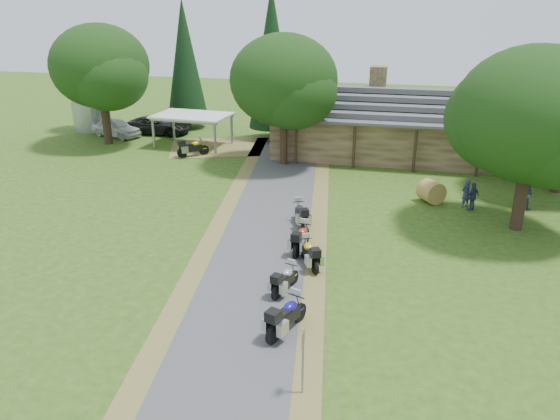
% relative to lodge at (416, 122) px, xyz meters
% --- Properties ---
extents(ground, '(120.00, 120.00, 0.00)m').
position_rel_lodge_xyz_m(ground, '(-6.00, -24.00, -2.45)').
color(ground, '#2E4E16').
rests_on(ground, ground).
extents(driveway, '(51.95, 51.95, 0.00)m').
position_rel_lodge_xyz_m(driveway, '(-6.50, -20.00, -2.45)').
color(driveway, '#434346').
rests_on(driveway, ground).
extents(lodge, '(21.40, 9.40, 4.90)m').
position_rel_lodge_xyz_m(lodge, '(0.00, 0.00, 0.00)').
color(lodge, brown).
rests_on(lodge, ground).
extents(silo, '(3.34, 3.34, 6.56)m').
position_rel_lodge_xyz_m(silo, '(-27.67, 2.06, 0.83)').
color(silo, gray).
rests_on(silo, ground).
extents(carport, '(5.99, 4.23, 2.48)m').
position_rel_lodge_xyz_m(carport, '(-16.85, -1.31, -1.21)').
color(carport, silver).
rests_on(carport, ground).
extents(car_white_sedan, '(4.14, 6.23, 1.92)m').
position_rel_lodge_xyz_m(car_white_sedan, '(-24.31, 0.12, -1.49)').
color(car_white_sedan, silver).
rests_on(car_white_sedan, ground).
extents(car_dark_suv, '(2.68, 5.96, 2.25)m').
position_rel_lodge_xyz_m(car_dark_suv, '(-21.30, 1.84, -1.32)').
color(car_dark_suv, black).
rests_on(car_dark_suv, ground).
extents(motorcycle_row_a, '(1.36, 2.16, 1.41)m').
position_rel_lodge_xyz_m(motorcycle_row_a, '(-4.12, -24.70, -1.75)').
color(motorcycle_row_a, '#1A1192').
rests_on(motorcycle_row_a, ground).
extents(motorcycle_row_b, '(1.04, 1.84, 1.20)m').
position_rel_lodge_xyz_m(motorcycle_row_b, '(-4.78, -22.00, -1.85)').
color(motorcycle_row_b, '#9FA1A6').
rests_on(motorcycle_row_b, ground).
extents(motorcycle_row_c, '(1.45, 1.96, 1.30)m').
position_rel_lodge_xyz_m(motorcycle_row_c, '(-4.26, -19.57, -1.80)').
color(motorcycle_row_c, gold).
rests_on(motorcycle_row_c, ground).
extents(motorcycle_row_d, '(0.84, 2.04, 1.36)m').
position_rel_lodge_xyz_m(motorcycle_row_d, '(-4.90, -18.17, -1.77)').
color(motorcycle_row_d, '#BA3518').
rests_on(motorcycle_row_d, ground).
extents(motorcycle_row_e, '(1.35, 1.99, 1.30)m').
position_rel_lodge_xyz_m(motorcycle_row_e, '(-5.53, -15.15, -1.80)').
color(motorcycle_row_e, black).
rests_on(motorcycle_row_e, ground).
extents(motorcycle_carport_a, '(2.06, 1.93, 1.46)m').
position_rel_lodge_xyz_m(motorcycle_carport_a, '(-15.75, -4.19, -1.72)').
color(motorcycle_carport_a, gold).
rests_on(motorcycle_carport_a, ground).
extents(person_a, '(0.67, 0.65, 1.92)m').
position_rel_lodge_xyz_m(person_a, '(2.83, -10.56, -1.49)').
color(person_a, '#343B5E').
rests_on(person_a, ground).
extents(person_b, '(0.69, 0.65, 1.98)m').
position_rel_lodge_xyz_m(person_b, '(6.01, -10.00, -1.46)').
color(person_b, '#343B5E').
rests_on(person_b, ground).
extents(person_c, '(0.64, 0.64, 1.86)m').
position_rel_lodge_xyz_m(person_c, '(3.15, -10.99, -1.52)').
color(person_c, '#343B5E').
rests_on(person_c, ground).
extents(hay_bale, '(1.69, 1.66, 1.26)m').
position_rel_lodge_xyz_m(hay_bale, '(1.01, -10.17, -1.82)').
color(hay_bale, olive).
rests_on(hay_bale, ground).
extents(sign_post, '(0.39, 0.07, 2.17)m').
position_rel_lodge_xyz_m(sign_post, '(-2.98, -27.67, -1.36)').
color(sign_post, gray).
rests_on(sign_post, ground).
extents(oak_lodge_left, '(7.18, 7.18, 9.33)m').
position_rel_lodge_xyz_m(oak_lodge_left, '(-8.83, -4.69, 2.21)').
color(oak_lodge_left, black).
rests_on(oak_lodge_left, ground).
extents(oak_driveway, '(7.56, 7.56, 9.32)m').
position_rel_lodge_xyz_m(oak_driveway, '(5.11, -13.16, 2.21)').
color(oak_driveway, black).
rests_on(oak_driveway, ground).
extents(oak_silo, '(7.43, 7.43, 9.74)m').
position_rel_lodge_xyz_m(oak_silo, '(-23.73, -2.23, 2.42)').
color(oak_silo, black).
rests_on(oak_silo, ground).
extents(cedar_near, '(3.76, 3.76, 11.97)m').
position_rel_lodge_xyz_m(cedar_near, '(-11.43, 2.44, 3.53)').
color(cedar_near, black).
rests_on(cedar_near, ground).
extents(cedar_far, '(3.54, 3.54, 10.96)m').
position_rel_lodge_xyz_m(cedar_far, '(-19.76, 4.81, 3.03)').
color(cedar_far, black).
rests_on(cedar_far, ground).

